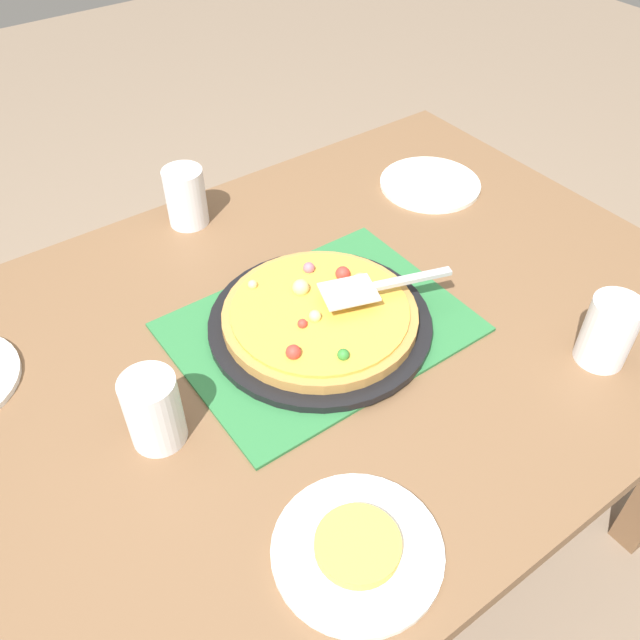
# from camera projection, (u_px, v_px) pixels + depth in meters

# --- Properties ---
(ground_plane) EXTENTS (8.00, 8.00, 0.00)m
(ground_plane) POSITION_uv_depth(u_px,v_px,m) (320.00, 543.00, 1.65)
(ground_plane) COLOR #84705B
(dining_table) EXTENTS (1.40, 1.00, 0.75)m
(dining_table) POSITION_uv_depth(u_px,v_px,m) (320.00, 371.00, 1.21)
(dining_table) COLOR brown
(dining_table) RESTS_ON ground_plane
(placemat) EXTENTS (0.48, 0.36, 0.01)m
(placemat) POSITION_uv_depth(u_px,v_px,m) (320.00, 327.00, 1.13)
(placemat) COLOR #2D753D
(placemat) RESTS_ON dining_table
(pizza_pan) EXTENTS (0.38, 0.38, 0.01)m
(pizza_pan) POSITION_uv_depth(u_px,v_px,m) (320.00, 323.00, 1.12)
(pizza_pan) COLOR black
(pizza_pan) RESTS_ON placemat
(pizza) EXTENTS (0.33, 0.33, 0.05)m
(pizza) POSITION_uv_depth(u_px,v_px,m) (320.00, 314.00, 1.11)
(pizza) COLOR #B78442
(pizza) RESTS_ON pizza_pan
(plate_far_right) EXTENTS (0.22, 0.22, 0.01)m
(plate_far_right) POSITION_uv_depth(u_px,v_px,m) (357.00, 550.00, 0.83)
(plate_far_right) COLOR white
(plate_far_right) RESTS_ON dining_table
(plate_side) EXTENTS (0.22, 0.22, 0.01)m
(plate_side) POSITION_uv_depth(u_px,v_px,m) (430.00, 184.00, 1.45)
(plate_side) COLOR white
(plate_side) RESTS_ON dining_table
(served_slice_right) EXTENTS (0.11, 0.11, 0.02)m
(served_slice_right) POSITION_uv_depth(u_px,v_px,m) (358.00, 545.00, 0.83)
(served_slice_right) COLOR #EAB747
(served_slice_right) RESTS_ON plate_far_right
(cup_near) EXTENTS (0.08, 0.08, 0.12)m
(cup_near) POSITION_uv_depth(u_px,v_px,m) (154.00, 410.00, 0.93)
(cup_near) COLOR white
(cup_near) RESTS_ON dining_table
(cup_far) EXTENTS (0.08, 0.08, 0.12)m
(cup_far) POSITION_uv_depth(u_px,v_px,m) (609.00, 331.00, 1.04)
(cup_far) COLOR white
(cup_far) RESTS_ON dining_table
(cup_corner) EXTENTS (0.08, 0.08, 0.12)m
(cup_corner) POSITION_uv_depth(u_px,v_px,m) (186.00, 197.00, 1.32)
(cup_corner) COLOR white
(cup_corner) RESTS_ON dining_table
(pizza_server) EXTENTS (0.23, 0.11, 0.01)m
(pizza_server) POSITION_uv_depth(u_px,v_px,m) (376.00, 286.00, 1.10)
(pizza_server) COLOR silver
(pizza_server) RESTS_ON pizza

